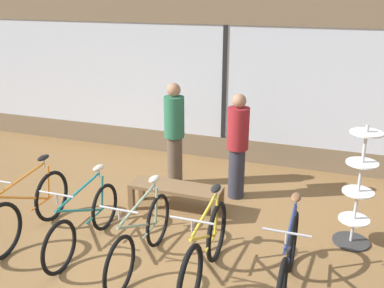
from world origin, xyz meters
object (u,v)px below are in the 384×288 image
at_px(bicycle_center, 141,238).
at_px(accessory_rack, 357,197).
at_px(customer_by_window, 237,143).
at_px(bicycle_left, 84,222).
at_px(bicycle_right, 205,251).
at_px(display_bench, 176,190).
at_px(customer_near_rack, 174,133).
at_px(bicycle_far_right, 288,263).
at_px(bicycle_far_left, 29,210).

bearing_deg(bicycle_center, accessory_rack, 29.67).
height_order(accessory_rack, customer_by_window, customer_by_window).
bearing_deg(bicycle_left, bicycle_right, -5.41).
relative_size(bicycle_left, display_bench, 1.23).
bearing_deg(customer_near_rack, display_bench, -67.89).
distance_m(bicycle_center, accessory_rack, 2.81).
height_order(bicycle_center, bicycle_far_right, bicycle_far_right).
relative_size(bicycle_center, bicycle_far_right, 1.01).
relative_size(bicycle_far_left, bicycle_left, 1.03).
bearing_deg(accessory_rack, bicycle_center, -150.33).
distance_m(bicycle_left, customer_near_rack, 2.31).
height_order(bicycle_left, bicycle_center, bicycle_center).
distance_m(bicycle_far_right, customer_near_rack, 3.20).
bearing_deg(display_bench, bicycle_far_right, -36.59).
height_order(bicycle_right, customer_by_window, customer_by_window).
xyz_separation_m(accessory_rack, display_bench, (-2.54, 0.04, -0.34)).
relative_size(bicycle_right, accessory_rack, 1.06).
height_order(bicycle_center, bicycle_right, bicycle_right).
xyz_separation_m(bicycle_right, display_bench, (-0.92, 1.46, -0.06)).
xyz_separation_m(bicycle_right, customer_near_rack, (-1.29, 2.36, 0.54)).
bearing_deg(bicycle_right, bicycle_far_right, 6.30).
distance_m(bicycle_right, bicycle_far_right, 0.92).
relative_size(bicycle_right, display_bench, 1.25).
bearing_deg(display_bench, bicycle_left, -120.23).
relative_size(bicycle_far_right, display_bench, 1.24).
relative_size(accessory_rack, customer_near_rack, 0.93).
bearing_deg(bicycle_right, bicycle_left, 174.59).
distance_m(bicycle_left, bicycle_right, 1.69).
xyz_separation_m(bicycle_center, bicycle_far_right, (1.73, 0.07, 0.01)).
xyz_separation_m(accessory_rack, customer_by_window, (-1.79, 0.83, 0.25)).
relative_size(bicycle_far_left, display_bench, 1.27).
height_order(bicycle_left, customer_by_window, customer_by_window).
distance_m(bicycle_center, customer_by_window, 2.37).
height_order(bicycle_far_left, bicycle_center, bicycle_far_left).
xyz_separation_m(bicycle_left, bicycle_center, (0.87, -0.12, 0.02)).
height_order(bicycle_right, display_bench, bicycle_right).
bearing_deg(accessory_rack, display_bench, 178.99).
xyz_separation_m(display_bench, customer_near_rack, (-0.36, 0.90, 0.60)).
xyz_separation_m(bicycle_center, customer_near_rack, (-0.47, 2.32, 0.55)).
distance_m(accessory_rack, customer_near_rack, 3.06).
bearing_deg(customer_near_rack, accessory_rack, -17.98).
bearing_deg(bicycle_far_left, bicycle_far_right, -0.70).
bearing_deg(accessory_rack, bicycle_right, -138.68).
bearing_deg(accessory_rack, customer_near_rack, 162.02).
bearing_deg(bicycle_left, bicycle_center, -8.13).
xyz_separation_m(bicycle_left, customer_near_rack, (0.40, 2.20, 0.57)).
height_order(bicycle_left, bicycle_right, bicycle_right).
relative_size(bicycle_far_right, accessory_rack, 1.05).
xyz_separation_m(bicycle_center, bicycle_right, (0.81, -0.04, 0.02)).
bearing_deg(bicycle_center, bicycle_right, -2.50).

